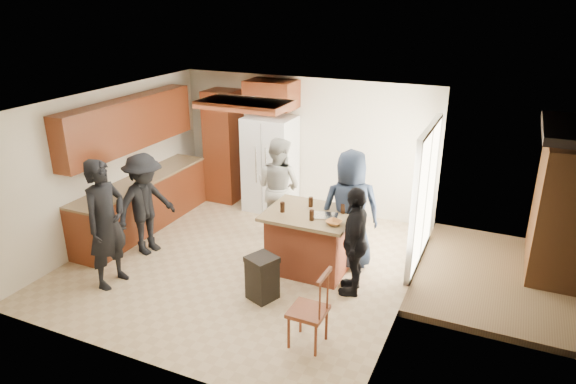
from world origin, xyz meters
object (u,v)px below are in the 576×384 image
at_px(kitchen_island, 310,240).
at_px(person_behind_left, 278,187).
at_px(person_front_left, 106,224).
at_px(spindle_chair, 310,312).
at_px(person_behind_right, 350,210).
at_px(person_side_right, 355,241).
at_px(refrigerator, 270,164).
at_px(trash_bin, 262,277).
at_px(person_counter, 145,204).

bearing_deg(kitchen_island, person_behind_left, 135.53).
bearing_deg(person_front_left, spindle_chair, -90.24).
distance_m(person_behind_right, kitchen_island, 0.75).
height_order(person_front_left, person_behind_right, person_front_left).
relative_size(person_side_right, kitchen_island, 1.21).
relative_size(person_front_left, spindle_chair, 1.87).
bearing_deg(spindle_chair, kitchen_island, 111.80).
height_order(person_behind_right, refrigerator, person_behind_right).
bearing_deg(trash_bin, spindle_chair, -34.68).
bearing_deg(person_behind_right, spindle_chair, 68.85).
height_order(kitchen_island, spindle_chair, spindle_chair).
xyz_separation_m(person_behind_right, kitchen_island, (-0.49, -0.36, -0.44)).
xyz_separation_m(person_counter, spindle_chair, (3.24, -1.14, -0.37)).
bearing_deg(kitchen_island, spindle_chair, -68.20).
distance_m(person_counter, refrigerator, 2.62).
distance_m(refrigerator, kitchen_island, 2.48).
bearing_deg(kitchen_island, person_behind_right, 35.70).
relative_size(person_behind_left, trash_bin, 2.73).
xyz_separation_m(person_behind_left, refrigerator, (-0.61, 0.95, 0.04)).
bearing_deg(person_counter, kitchen_island, -65.16).
relative_size(kitchen_island, spindle_chair, 1.29).
relative_size(person_front_left, kitchen_island, 1.46).
bearing_deg(kitchen_island, trash_bin, -105.95).
xyz_separation_m(trash_bin, spindle_chair, (0.95, -0.66, 0.13)).
distance_m(kitchen_island, trash_bin, 1.06).
bearing_deg(person_side_right, trash_bin, -68.19).
relative_size(kitchen_island, trash_bin, 2.03).
height_order(person_side_right, refrigerator, refrigerator).
bearing_deg(person_behind_right, refrigerator, -62.66).
distance_m(person_counter, trash_bin, 2.39).
distance_m(person_counter, spindle_chair, 3.45).
xyz_separation_m(kitchen_island, trash_bin, (-0.29, -1.01, -0.16)).
bearing_deg(person_behind_right, person_front_left, 6.66).
distance_m(refrigerator, spindle_chair, 4.22).
relative_size(person_behind_left, kitchen_island, 1.34).
bearing_deg(person_counter, person_behind_left, -34.84).
height_order(person_side_right, person_counter, person_counter).
bearing_deg(refrigerator, trash_bin, -66.22).
height_order(person_front_left, refrigerator, person_front_left).
xyz_separation_m(person_counter, trash_bin, (2.28, -0.48, -0.50)).
bearing_deg(trash_bin, person_behind_left, 108.80).
bearing_deg(person_side_right, kitchen_island, -123.14).
bearing_deg(refrigerator, person_front_left, -104.34).
distance_m(person_behind_left, spindle_chair, 3.08).
xyz_separation_m(refrigerator, trash_bin, (1.27, -2.89, -0.58)).
bearing_deg(trash_bin, person_behind_right, 60.13).
bearing_deg(trash_bin, kitchen_island, 74.05).
xyz_separation_m(person_front_left, person_behind_left, (1.49, 2.45, -0.07)).
bearing_deg(person_behind_left, person_behind_right, 168.52).
xyz_separation_m(person_behind_left, spindle_chair, (1.61, -2.60, -0.41)).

